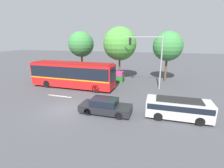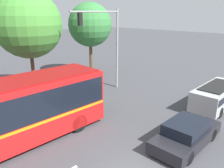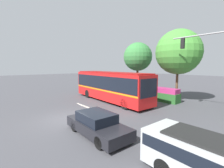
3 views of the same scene
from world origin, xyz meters
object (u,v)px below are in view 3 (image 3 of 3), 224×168
Objects in this scene: city_bus at (110,85)px; street_tree_left at (138,57)px; sedan_foreground at (97,124)px; suv_left_lane at (221,163)px; street_tree_centre at (178,52)px; traffic_light_pole at (219,60)px.

city_bus is 8.13m from street_tree_left.
suv_left_lane reaches higher than sedan_foreground.
sedan_foreground is 13.23m from street_tree_centre.
street_tree_centre is (-1.41, 12.19, 4.95)m from sedan_foreground.
traffic_light_pole reaches higher than suv_left_lane.
suv_left_lane is at bearing 106.91° from traffic_light_pole.
suv_left_lane is 0.74× the size of traffic_light_pole.
city_bus is at bearing 155.95° from suv_left_lane.
street_tree_left is (-1.89, 7.08, 3.52)m from city_bus.
street_tree_centre reaches higher than suv_left_lane.
street_tree_centre is at bearing -10.83° from street_tree_left.
suv_left_lane is at bearing -42.08° from street_tree_left.
traffic_light_pole is at bearing 69.78° from sedan_foreground.
city_bus is at bearing -131.54° from street_tree_centre.
traffic_light_pole is (-2.48, 8.16, 3.51)m from suv_left_lane.
street_tree_left is at bearing 107.90° from city_bus.
sedan_foreground is at bearing -173.37° from suv_left_lane.
traffic_light_pole is at bearing 108.12° from suv_left_lane.
street_tree_centre is (5.09, 5.74, 3.68)m from city_bus.
city_bus is 2.54× the size of sedan_foreground.
street_tree_left is at bearing 139.13° from suv_left_lane.
city_bus is 1.68× the size of traffic_light_pole.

